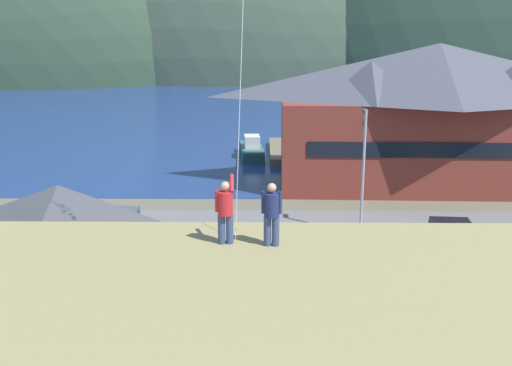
{
  "coord_description": "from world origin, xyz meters",
  "views": [
    {
      "loc": [
        -0.87,
        -23.47,
        12.53
      ],
      "look_at": [
        -1.25,
        9.0,
        3.67
      ],
      "focal_mm": 41.96,
      "sensor_mm": 36.0,
      "label": 1
    }
  ],
  "objects_px": {
    "wharf_dock": "(286,151)",
    "moored_boat_wharfside": "(252,150)",
    "storage_shed_near_lot": "(62,232)",
    "moored_boat_outer_mooring": "(323,147)",
    "parked_car_mid_row_far": "(448,236)",
    "parked_car_corner_spot": "(339,286)",
    "harbor_lodge": "(436,112)",
    "parked_car_front_row_silver": "(249,245)",
    "person_companion": "(272,212)",
    "parking_light_pole": "(363,165)",
    "person_kite_flyer": "(225,210)"
  },
  "relations": [
    {
      "from": "moored_boat_outer_mooring",
      "to": "parking_light_pole",
      "type": "distance_m",
      "value": 22.87
    },
    {
      "from": "harbor_lodge",
      "to": "moored_boat_outer_mooring",
      "type": "bearing_deg",
      "value": 124.01
    },
    {
      "from": "parked_car_front_row_silver",
      "to": "parked_car_mid_row_far",
      "type": "xyz_separation_m",
      "value": [
        10.95,
        1.54,
        0.0
      ]
    },
    {
      "from": "parked_car_front_row_silver",
      "to": "person_companion",
      "type": "xyz_separation_m",
      "value": [
        0.96,
        -14.45,
        6.54
      ]
    },
    {
      "from": "parked_car_corner_spot",
      "to": "parked_car_mid_row_far",
      "type": "distance_m",
      "value": 9.45
    },
    {
      "from": "moored_boat_wharfside",
      "to": "moored_boat_outer_mooring",
      "type": "distance_m",
      "value": 6.96
    },
    {
      "from": "wharf_dock",
      "to": "moored_boat_wharfside",
      "type": "distance_m",
      "value": 3.54
    },
    {
      "from": "parking_light_pole",
      "to": "person_kite_flyer",
      "type": "xyz_separation_m",
      "value": [
        -6.88,
        -18.78,
        3.24
      ]
    },
    {
      "from": "parked_car_corner_spot",
      "to": "parked_car_front_row_silver",
      "type": "relative_size",
      "value": 0.98
    },
    {
      "from": "parking_light_pole",
      "to": "parked_car_mid_row_far",
      "type": "bearing_deg",
      "value": -34.11
    },
    {
      "from": "moored_boat_outer_mooring",
      "to": "person_companion",
      "type": "distance_m",
      "value": 42.43
    },
    {
      "from": "parked_car_corner_spot",
      "to": "parking_light_pole",
      "type": "distance_m",
      "value": 10.35
    },
    {
      "from": "parked_car_mid_row_far",
      "to": "moored_boat_wharfside",
      "type": "bearing_deg",
      "value": 115.1
    },
    {
      "from": "parked_car_corner_spot",
      "to": "harbor_lodge",
      "type": "bearing_deg",
      "value": 65.12
    },
    {
      "from": "parked_car_front_row_silver",
      "to": "storage_shed_near_lot",
      "type": "bearing_deg",
      "value": -166.63
    },
    {
      "from": "storage_shed_near_lot",
      "to": "person_kite_flyer",
      "type": "relative_size",
      "value": 3.89
    },
    {
      "from": "storage_shed_near_lot",
      "to": "parking_light_pole",
      "type": "distance_m",
      "value": 17.14
    },
    {
      "from": "moored_boat_outer_mooring",
      "to": "parking_light_pole",
      "type": "bearing_deg",
      "value": -89.7
    },
    {
      "from": "wharf_dock",
      "to": "parked_car_front_row_silver",
      "type": "distance_m",
      "value": 26.97
    },
    {
      "from": "wharf_dock",
      "to": "person_kite_flyer",
      "type": "xyz_separation_m",
      "value": [
        -3.27,
        -41.1,
        7.27
      ]
    },
    {
      "from": "moored_boat_outer_mooring",
      "to": "parked_car_mid_row_far",
      "type": "height_order",
      "value": "moored_boat_outer_mooring"
    },
    {
      "from": "harbor_lodge",
      "to": "parked_car_mid_row_far",
      "type": "height_order",
      "value": "harbor_lodge"
    },
    {
      "from": "wharf_dock",
      "to": "parked_car_mid_row_far",
      "type": "relative_size",
      "value": 2.36
    },
    {
      "from": "moored_boat_wharfside",
      "to": "person_companion",
      "type": "xyz_separation_m",
      "value": [
        1.29,
        -40.09,
        6.88
      ]
    },
    {
      "from": "storage_shed_near_lot",
      "to": "moored_boat_wharfside",
      "type": "bearing_deg",
      "value": 72.52
    },
    {
      "from": "storage_shed_near_lot",
      "to": "parked_car_corner_spot",
      "type": "height_order",
      "value": "storage_shed_near_lot"
    },
    {
      "from": "storage_shed_near_lot",
      "to": "parked_car_corner_spot",
      "type": "bearing_deg",
      "value": -12.14
    },
    {
      "from": "harbor_lodge",
      "to": "person_companion",
      "type": "xyz_separation_m",
      "value": [
        -12.95,
        -30.5,
        1.82
      ]
    },
    {
      "from": "moored_boat_outer_mooring",
      "to": "parked_car_mid_row_far",
      "type": "distance_m",
      "value": 25.91
    },
    {
      "from": "person_kite_flyer",
      "to": "wharf_dock",
      "type": "bearing_deg",
      "value": 85.45
    },
    {
      "from": "moored_boat_outer_mooring",
      "to": "person_companion",
      "type": "xyz_separation_m",
      "value": [
        -5.52,
        -41.51,
        6.88
      ]
    },
    {
      "from": "storage_shed_near_lot",
      "to": "person_companion",
      "type": "bearing_deg",
      "value": -50.73
    },
    {
      "from": "storage_shed_near_lot",
      "to": "person_companion",
      "type": "height_order",
      "value": "person_companion"
    },
    {
      "from": "moored_boat_outer_mooring",
      "to": "parked_car_front_row_silver",
      "type": "xyz_separation_m",
      "value": [
        -6.48,
        -27.06,
        0.34
      ]
    },
    {
      "from": "storage_shed_near_lot",
      "to": "moored_boat_outer_mooring",
      "type": "relative_size",
      "value": 0.99
    },
    {
      "from": "moored_boat_wharfside",
      "to": "parked_car_corner_spot",
      "type": "height_order",
      "value": "moored_boat_wharfside"
    },
    {
      "from": "parked_car_corner_spot",
      "to": "wharf_dock",
      "type": "bearing_deg",
      "value": 92.08
    },
    {
      "from": "parked_car_mid_row_far",
      "to": "person_kite_flyer",
      "type": "distance_m",
      "value": 20.49
    },
    {
      "from": "moored_boat_wharfside",
      "to": "parked_car_mid_row_far",
      "type": "distance_m",
      "value": 26.62
    },
    {
      "from": "storage_shed_near_lot",
      "to": "parked_car_corner_spot",
      "type": "relative_size",
      "value": 1.7
    },
    {
      "from": "parked_car_mid_row_far",
      "to": "person_companion",
      "type": "xyz_separation_m",
      "value": [
        -10.0,
        -15.99,
        6.54
      ]
    },
    {
      "from": "moored_boat_outer_mooring",
      "to": "moored_boat_wharfside",
      "type": "bearing_deg",
      "value": -168.25
    },
    {
      "from": "parked_car_mid_row_far",
      "to": "parking_light_pole",
      "type": "xyz_separation_m",
      "value": [
        -4.35,
        2.95,
        3.31
      ]
    },
    {
      "from": "parking_light_pole",
      "to": "person_companion",
      "type": "relative_size",
      "value": 4.29
    },
    {
      "from": "harbor_lodge",
      "to": "wharf_dock",
      "type": "xyz_separation_m",
      "value": [
        -10.92,
        10.75,
        -5.44
      ]
    },
    {
      "from": "harbor_lodge",
      "to": "storage_shed_near_lot",
      "type": "distance_m",
      "value": 29.51
    },
    {
      "from": "parked_car_front_row_silver",
      "to": "parked_car_mid_row_far",
      "type": "height_order",
      "value": "same"
    },
    {
      "from": "person_kite_flyer",
      "to": "person_companion",
      "type": "xyz_separation_m",
      "value": [
        1.24,
        -0.15,
        -0.02
      ]
    },
    {
      "from": "harbor_lodge",
      "to": "person_companion",
      "type": "bearing_deg",
      "value": -113.0
    },
    {
      "from": "parked_car_corner_spot",
      "to": "parked_car_front_row_silver",
      "type": "xyz_separation_m",
      "value": [
        -4.14,
        5.01,
        0.0
      ]
    }
  ]
}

